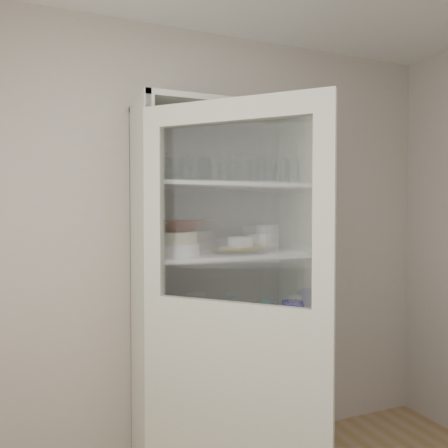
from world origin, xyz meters
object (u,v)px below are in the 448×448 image
object	(u,v)px
white_canister	(176,314)
plate_stack_back	(176,243)
pantry_cabinet	(220,306)
cream_bowl	(178,238)
glass_platter	(240,251)
mug_blue	(292,310)
goblet_0	(166,169)
goblet_1	(205,169)
goblet_3	(257,171)
teal_jar	(212,313)
mug_teal	(267,307)
goblet_2	(236,172)
grey_bowl_stack	(267,238)
terracotta_bowl	(178,226)
mug_white	(280,315)
tin_box	(245,382)
measuring_cups	(221,322)
plate_stack_front	(179,250)
cupboard_door	(232,352)
cream_dish	(176,395)
yellow_trivet	(240,248)
white_ramekin	(240,242)

from	to	relation	value
white_canister	plate_stack_back	bearing A→B (deg)	71.06
pantry_cabinet	cream_bowl	xyz separation A→B (m)	(-0.29, -0.13, 0.42)
glass_platter	white_canister	world-z (taller)	glass_platter
mug_blue	goblet_0	bearing A→B (deg)	142.74
pantry_cabinet	mug_blue	bearing A→B (deg)	-20.38
goblet_1	plate_stack_back	distance (m)	0.47
pantry_cabinet	goblet_3	bearing A→B (deg)	2.88
goblet_1	glass_platter	distance (m)	0.52
teal_jar	goblet_1	bearing A→B (deg)	103.56
goblet_1	mug_teal	bearing A→B (deg)	-3.16
goblet_1	goblet_2	bearing A→B (deg)	4.88
white_canister	grey_bowl_stack	bearing A→B (deg)	-1.08
glass_platter	grey_bowl_stack	world-z (taller)	grey_bowl_stack
terracotta_bowl	mug_white	xyz separation A→B (m)	(0.59, -0.06, -0.52)
tin_box	glass_platter	bearing A→B (deg)	147.83
goblet_3	plate_stack_back	xyz separation A→B (m)	(-0.50, 0.04, -0.43)
pantry_cabinet	terracotta_bowl	distance (m)	0.58
goblet_3	mug_teal	bearing A→B (deg)	-3.55
white_canister	measuring_cups	bearing A→B (deg)	-17.68
pantry_cabinet	goblet_0	size ratio (longest dim) A/B	13.08
goblet_1	mug_teal	size ratio (longest dim) A/B	1.80
pantry_cabinet	plate_stack_front	distance (m)	0.48
goblet_0	glass_platter	size ratio (longest dim) A/B	0.47
goblet_0	pantry_cabinet	bearing A→B (deg)	-3.02
mug_blue	measuring_cups	size ratio (longest dim) A/B	1.43
cupboard_door	grey_bowl_stack	world-z (taller)	cupboard_door
tin_box	cream_dish	bearing A→B (deg)	-175.90
goblet_1	goblet_0	bearing A→B (deg)	-176.76
goblet_0	tin_box	xyz separation A→B (m)	(0.45, -0.09, -1.25)
goblet_1	white_canister	distance (m)	0.85
yellow_trivet	measuring_cups	distance (m)	0.44
white_ramekin	pantry_cabinet	bearing A→B (deg)	153.49
goblet_2	yellow_trivet	bearing A→B (deg)	-100.80
goblet_1	white_canister	bearing A→B (deg)	-160.60
cupboard_door	teal_jar	size ratio (longest dim) A/B	19.15
goblet_2	white_ramekin	distance (m)	0.43
cream_bowl	tin_box	xyz separation A→B (m)	(0.42, 0.06, -0.87)
goblet_0	goblet_1	size ratio (longest dim) A/B	0.90
goblet_2	plate_stack_front	world-z (taller)	goblet_2
plate_stack_back	mug_white	bearing A→B (deg)	-22.84
yellow_trivet	mug_blue	size ratio (longest dim) A/B	1.29
yellow_trivet	white_ramekin	distance (m)	0.04
goblet_0	mug_blue	xyz separation A→B (m)	(0.73, -0.17, -0.83)
plate_stack_back	tin_box	world-z (taller)	plate_stack_back
goblet_1	cream_dish	distance (m)	1.28
cupboard_door	goblet_2	xyz separation A→B (m)	(0.31, 0.66, 0.87)
pantry_cabinet	cupboard_door	bearing A→B (deg)	-106.90
pantry_cabinet	mug_teal	size ratio (longest dim) A/B	21.26
cupboard_door	grey_bowl_stack	bearing A→B (deg)	95.22
plate_stack_front	white_canister	size ratio (longest dim) A/B	1.69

